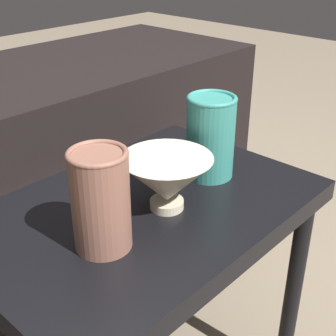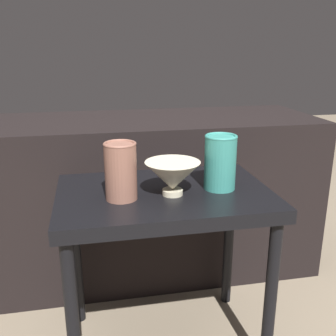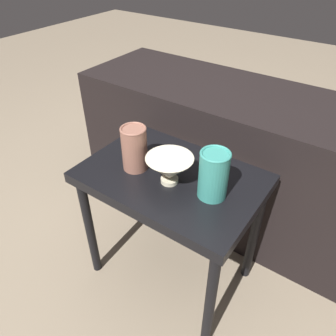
{
  "view_description": "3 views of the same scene",
  "coord_description": "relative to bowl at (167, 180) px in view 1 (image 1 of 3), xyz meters",
  "views": [
    {
      "loc": [
        -0.5,
        -0.52,
        0.99
      ],
      "look_at": [
        0.03,
        -0.03,
        0.62
      ],
      "focal_mm": 50.0,
      "sensor_mm": 36.0,
      "label": 1
    },
    {
      "loc": [
        -0.2,
        -1.07,
        0.96
      ],
      "look_at": [
        0.01,
        -0.01,
        0.62
      ],
      "focal_mm": 42.0,
      "sensor_mm": 36.0,
      "label": 2
    },
    {
      "loc": [
        0.51,
        -0.75,
        1.25
      ],
      "look_at": [
        0.03,
        -0.06,
        0.62
      ],
      "focal_mm": 35.0,
      "sensor_mm": 36.0,
      "label": 3
    }
  ],
  "objects": [
    {
      "name": "table",
      "position": [
        -0.02,
        0.04,
        -0.13
      ],
      "size": [
        0.63,
        0.43,
        0.55
      ],
      "color": "black",
      "rests_on": "ground_plane"
    },
    {
      "name": "couch_backdrop",
      "position": [
        -0.02,
        0.55,
        -0.27
      ],
      "size": [
        1.47,
        0.5,
        0.67
      ],
      "color": "black",
      "rests_on": "ground_plane"
    },
    {
      "name": "bowl",
      "position": [
        0.0,
        0.0,
        0.0
      ],
      "size": [
        0.16,
        0.16,
        0.1
      ],
      "color": "beige",
      "rests_on": "table"
    },
    {
      "name": "vase_textured_left",
      "position": [
        -0.15,
        -0.0,
        0.03
      ],
      "size": [
        0.09,
        0.09,
        0.16
      ],
      "color": "brown",
      "rests_on": "table"
    },
    {
      "name": "vase_colorful_right",
      "position": [
        0.15,
        0.02,
        0.03
      ],
      "size": [
        0.1,
        0.1,
        0.16
      ],
      "color": "teal",
      "rests_on": "table"
    }
  ]
}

